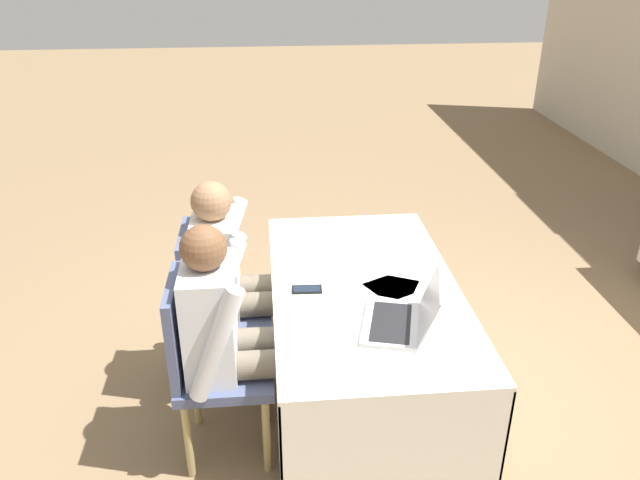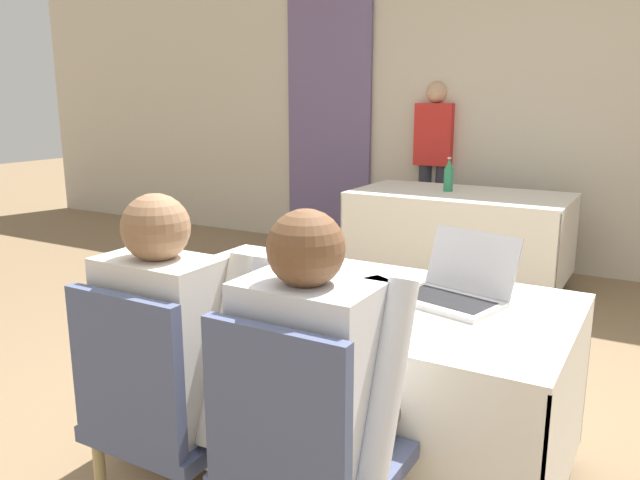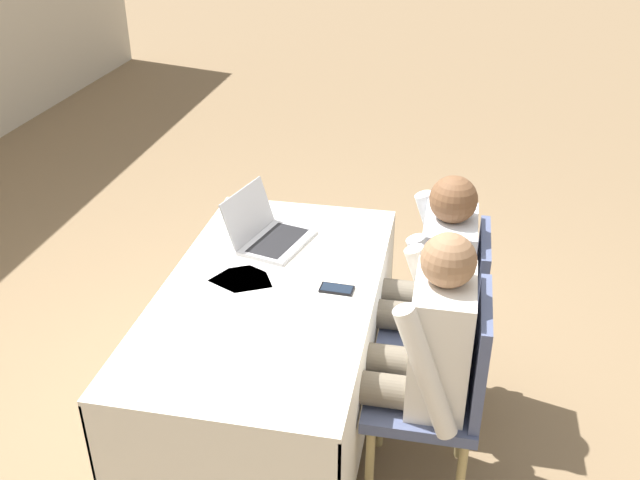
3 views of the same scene
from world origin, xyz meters
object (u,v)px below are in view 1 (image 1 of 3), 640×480
at_px(cell_phone, 307,289).
at_px(person_white_shirt, 229,329).
at_px(chair_near_right, 208,359).
at_px(person_checkered_shirt, 232,274).
at_px(chair_near_left, 214,301).
at_px(laptop, 402,318).

height_order(cell_phone, person_white_shirt, person_white_shirt).
distance_m(chair_near_right, person_white_shirt, 0.19).
xyz_separation_m(person_checkered_shirt, person_white_shirt, (0.50, 0.00, 0.00)).
bearing_deg(chair_near_left, person_checkered_shirt, -90.00).
xyz_separation_m(chair_near_right, person_checkered_shirt, (-0.50, 0.10, 0.16)).
bearing_deg(cell_phone, laptop, 50.49).
height_order(laptop, cell_phone, laptop).
bearing_deg(person_white_shirt, person_checkered_shirt, 0.00).
bearing_deg(laptop, person_checkered_shirt, -115.35).
bearing_deg(cell_phone, person_checkered_shirt, -125.17).
relative_size(cell_phone, person_white_shirt, 0.12).
distance_m(chair_near_right, person_checkered_shirt, 0.54).
bearing_deg(laptop, chair_near_right, -83.79).
relative_size(laptop, chair_near_left, 0.46).
relative_size(chair_near_left, person_checkered_shirt, 0.78).
bearing_deg(chair_near_right, chair_near_left, 0.00).
distance_m(laptop, person_white_shirt, 0.77).
relative_size(laptop, person_checkered_shirt, 0.36).
bearing_deg(person_checkered_shirt, person_white_shirt, -180.00).
bearing_deg(chair_near_left, person_white_shirt, -168.31).
xyz_separation_m(laptop, cell_phone, (-0.35, -0.39, -0.04)).
relative_size(cell_phone, person_checkered_shirt, 0.12).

